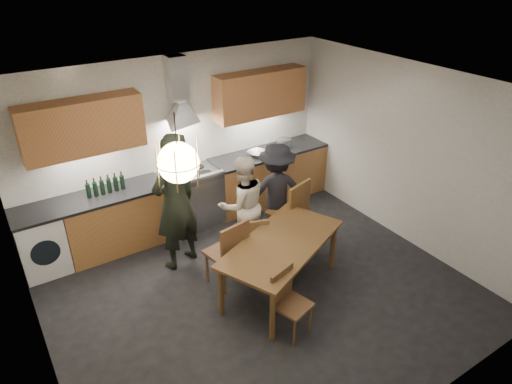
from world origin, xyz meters
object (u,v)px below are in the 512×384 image
person_right (276,191)px  chair_front (287,297)px  mixing_bowl (257,153)px  wine_bottles (105,185)px  person_left (176,202)px  person_mid (243,205)px  chair_back_left (230,250)px  stock_pot (284,144)px  dining_table (282,248)px

person_right → chair_front: bearing=79.9°
mixing_bowl → wine_bottles: 2.46m
person_left → person_mid: size_ratio=1.32×
chair_front → mixing_bowl: 2.98m
chair_back_left → person_left: (-0.34, 0.81, 0.40)m
chair_front → stock_pot: 3.28m
chair_back_left → person_right: (1.18, 0.68, 0.18)m
dining_table → mixing_bowl: size_ratio=6.43×
person_left → mixing_bowl: person_left is taller
person_mid → wine_bottles: bearing=-25.8°
person_mid → wine_bottles: size_ratio=2.74×
person_right → mixing_bowl: person_right is taller
chair_front → person_right: (1.03, 1.69, 0.28)m
person_right → wine_bottles: size_ratio=2.79×
dining_table → chair_back_left: (-0.50, 0.41, -0.08)m
stock_pot → wine_bottles: 3.01m
wine_bottles → stock_pot: bearing=-0.8°
mixing_bowl → dining_table: bearing=-115.4°
dining_table → stock_pot: bearing=29.6°
dining_table → mixing_bowl: bearing=40.7°
dining_table → person_mid: (0.08, 1.04, 0.09)m
chair_back_left → wine_bottles: size_ratio=1.83×
dining_table → person_mid: person_mid is taller
chair_back_left → person_mid: person_mid is taller
dining_table → person_right: size_ratio=1.29×
dining_table → stock_pot: 2.57m
person_mid → mixing_bowl: (0.89, 1.00, 0.21)m
person_left → person_mid: 0.96m
stock_pot → person_left: bearing=-160.8°
chair_back_left → mixing_bowl: size_ratio=3.26×
dining_table → chair_back_left: bearing=116.9°
person_left → wine_bottles: person_left is taller
chair_front → chair_back_left: bearing=83.1°
person_left → person_right: 1.54m
person_left → person_right: (1.52, -0.14, -0.22)m
mixing_bowl → stock_pot: (0.55, 0.01, 0.04)m
dining_table → chair_back_left: 0.65m
chair_front → mixing_bowl: bearing=48.0°
mixing_bowl → person_left: bearing=-155.8°
person_mid → wine_bottles: person_mid is taller
chair_front → person_left: 1.95m
person_left → person_mid: bearing=150.4°
stock_pot → person_right: bearing=-131.0°
chair_back_left → wine_bottles: 2.01m
chair_front → person_left: bearing=89.6°
chair_back_left → person_mid: 0.87m
dining_table → wine_bottles: (-1.49, 2.09, 0.39)m
mixing_bowl → chair_front: bearing=-116.5°
chair_back_left → wine_bottles: bearing=-69.1°
person_right → person_left: bearing=16.1°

